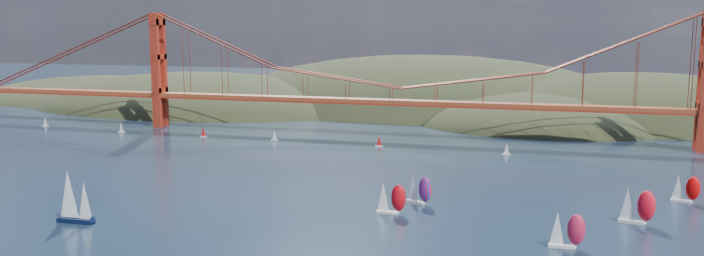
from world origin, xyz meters
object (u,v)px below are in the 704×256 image
at_px(racer_0, 390,198).
at_px(racer_2, 636,205).
at_px(sloop_navy, 73,197).
at_px(racer_3, 685,188).
at_px(racer_1, 566,230).
at_px(racer_rwb, 419,189).

relative_size(racer_0, racer_2, 0.92).
distance_m(sloop_navy, racer_2, 142.32).
relative_size(racer_2, racer_3, 1.16).
distance_m(racer_2, racer_3, 30.73).
bearing_deg(racer_1, racer_0, 159.62).
height_order(racer_1, racer_rwb, racer_rwb).
xyz_separation_m(sloop_navy, racer_2, (137.22, 37.72, -1.82)).
distance_m(sloop_navy, racer_3, 165.97).
relative_size(sloop_navy, racer_3, 1.73).
bearing_deg(racer_rwb, racer_1, -12.93).
bearing_deg(racer_0, racer_3, 24.03).
bearing_deg(racer_3, sloop_navy, -145.58).
distance_m(racer_2, racer_rwb, 56.44).
bearing_deg(racer_1, racer_2, 55.14).
bearing_deg(racer_3, racer_0, -144.38).
bearing_deg(racer_rwb, sloop_navy, -129.00).
bearing_deg(racer_2, racer_0, -160.67).
bearing_deg(racer_rwb, racer_2, 19.54).
distance_m(racer_1, racer_3, 60.99).
height_order(sloop_navy, racer_0, sloop_navy).
xyz_separation_m(racer_0, racer_1, (44.14, -16.72, -0.02)).
distance_m(sloop_navy, racer_rwb, 91.12).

